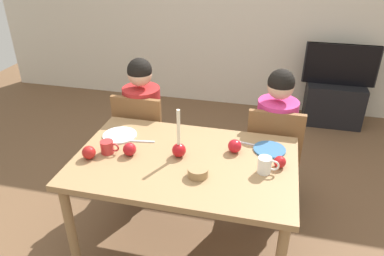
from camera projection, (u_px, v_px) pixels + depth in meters
The scene contains 21 objects.
ground_plane at pixel (186, 245), 2.69m from camera, with size 7.68×7.68×0.00m, color brown.
back_wall at pixel (240, 0), 4.29m from camera, with size 6.40×0.10×2.60m, color beige.
dining_table at pixel (185, 170), 2.37m from camera, with size 1.40×0.90×0.75m.
chair_left at pixel (143, 136), 3.07m from camera, with size 0.40×0.40×0.90m.
chair_right at pixel (273, 152), 2.85m from camera, with size 0.40×0.40×0.90m.
person_left_child at pixel (144, 128), 3.07m from camera, with size 0.30×0.30×1.17m.
person_right_child at pixel (274, 144), 2.85m from camera, with size 0.30×0.30×1.17m.
tv_stand at pixel (333, 103), 4.29m from camera, with size 0.64×0.40×0.48m, color black.
tv at pixel (341, 65), 4.07m from camera, with size 0.79×0.05×0.46m.
candle_centerpiece at pixel (179, 147), 2.33m from camera, with size 0.09×0.09×0.33m.
plate_left at pixel (120, 135), 2.59m from camera, with size 0.24×0.24×0.01m, color silver.
plate_right at pixel (270, 149), 2.42m from camera, with size 0.21×0.21×0.01m, color teal.
mug_left at pixel (108, 147), 2.38m from camera, with size 0.13×0.08×0.09m.
mug_right at pixel (265, 165), 2.18m from camera, with size 0.13×0.08×0.10m.
fork_left at pixel (142, 141), 2.52m from camera, with size 0.18×0.01×0.01m, color silver.
fork_right at pixel (245, 143), 2.50m from camera, with size 0.18×0.01×0.01m, color silver.
bowl_walnuts at pixel (198, 172), 2.16m from camera, with size 0.12×0.12×0.05m, color #99754C.
apple_near_candle at pixel (89, 152), 2.32m from camera, with size 0.09×0.09×0.09m, color #AC1C1A.
apple_by_left_plate at pixel (280, 162), 2.24m from camera, with size 0.07×0.07×0.07m, color #B3171B.
apple_by_right_mug at pixel (130, 149), 2.35m from camera, with size 0.09×0.09×0.09m, color #AE161D.
apple_far_edge at pixel (235, 146), 2.38m from camera, with size 0.09×0.09×0.09m, color red.
Camera 1 is at (0.50, -1.88, 2.04)m, focal length 34.43 mm.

